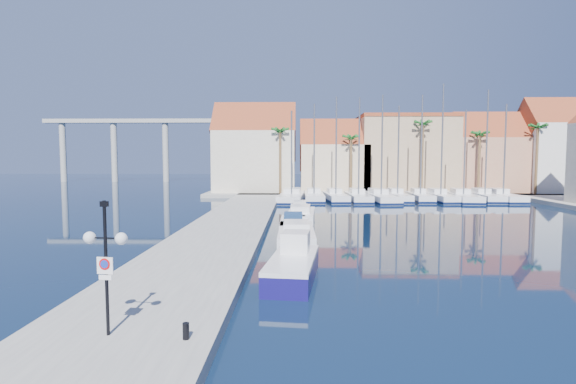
% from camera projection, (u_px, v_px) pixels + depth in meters
% --- Properties ---
extents(ground, '(260.00, 260.00, 0.00)m').
position_uv_depth(ground, '(372.00, 273.00, 21.96)').
color(ground, black).
rests_on(ground, ground).
extents(quay_west, '(6.00, 77.00, 0.50)m').
position_uv_depth(quay_west, '(230.00, 226.00, 35.57)').
color(quay_west, gray).
rests_on(quay_west, ground).
extents(shore_north, '(54.00, 16.00, 0.50)m').
position_uv_depth(shore_north, '(385.00, 192.00, 69.60)').
color(shore_north, gray).
rests_on(shore_north, ground).
extents(lamp_post, '(1.33, 0.49, 3.93)m').
position_uv_depth(lamp_post, '(105.00, 247.00, 12.85)').
color(lamp_post, black).
rests_on(lamp_post, quay_west).
extents(bollard, '(0.19, 0.19, 0.47)m').
position_uv_depth(bollard, '(186.00, 331.00, 12.73)').
color(bollard, black).
rests_on(bollard, quay_west).
extents(fishing_boat, '(2.65, 6.11, 2.07)m').
position_uv_depth(fishing_boat, '(293.00, 265.00, 20.79)').
color(fishing_boat, '#140E56').
rests_on(fishing_boat, ground).
extents(motorboat_west_0, '(2.43, 7.46, 1.40)m').
position_uv_depth(motorboat_west_0, '(296.00, 233.00, 30.41)').
color(motorboat_west_0, white).
rests_on(motorboat_west_0, ground).
extents(motorboat_west_1, '(2.00, 6.20, 1.40)m').
position_uv_depth(motorboat_west_1, '(293.00, 224.00, 34.85)').
color(motorboat_west_1, white).
rests_on(motorboat_west_1, ground).
extents(motorboat_west_2, '(2.76, 7.41, 1.40)m').
position_uv_depth(motorboat_west_2, '(301.00, 214.00, 40.52)').
color(motorboat_west_2, white).
rests_on(motorboat_west_2, ground).
extents(motorboat_west_3, '(1.74, 5.40, 1.40)m').
position_uv_depth(motorboat_west_3, '(299.00, 209.00, 44.47)').
color(motorboat_west_3, white).
rests_on(motorboat_west_3, ground).
extents(sailboat_0, '(3.74, 11.38, 11.52)m').
position_uv_depth(sailboat_0, '(292.00, 197.00, 57.94)').
color(sailboat_0, white).
rests_on(sailboat_0, ground).
extents(sailboat_1, '(2.47, 9.21, 12.47)m').
position_uv_depth(sailboat_1, '(314.00, 196.00, 58.58)').
color(sailboat_1, white).
rests_on(sailboat_1, ground).
extents(sailboat_2, '(3.10, 9.20, 13.31)m').
position_uv_depth(sailboat_2, '(335.00, 196.00, 58.15)').
color(sailboat_2, white).
rests_on(sailboat_2, ground).
extents(sailboat_3, '(2.75, 9.42, 13.18)m').
position_uv_depth(sailboat_3, '(358.00, 197.00, 57.85)').
color(sailboat_3, white).
rests_on(sailboat_3, ground).
extents(sailboat_4, '(3.64, 10.73, 13.42)m').
position_uv_depth(sailboat_4, '(380.00, 197.00, 57.40)').
color(sailboat_4, white).
rests_on(sailboat_4, ground).
extents(sailboat_5, '(2.50, 8.60, 12.17)m').
position_uv_depth(sailboat_5, '(397.00, 196.00, 58.34)').
color(sailboat_5, white).
rests_on(sailboat_5, ground).
extents(sailboat_6, '(2.41, 8.29, 13.54)m').
position_uv_depth(sailboat_6, '(419.00, 196.00, 58.16)').
color(sailboat_6, white).
rests_on(sailboat_6, ground).
extents(sailboat_7, '(2.89, 9.22, 14.87)m').
position_uv_depth(sailboat_7, '(439.00, 196.00, 57.81)').
color(sailboat_7, white).
rests_on(sailboat_7, ground).
extents(sailboat_8, '(3.55, 10.40, 11.60)m').
position_uv_depth(sailboat_8, '(462.00, 197.00, 57.74)').
color(sailboat_8, white).
rests_on(sailboat_8, ground).
extents(sailboat_9, '(2.74, 9.25, 14.17)m').
position_uv_depth(sailboat_9, '(483.00, 196.00, 58.24)').
color(sailboat_9, white).
rests_on(sailboat_9, ground).
extents(sailboat_10, '(2.68, 9.46, 12.36)m').
position_uv_depth(sailboat_10, '(501.00, 197.00, 57.93)').
color(sailboat_10, white).
rests_on(sailboat_10, ground).
extents(building_0, '(12.30, 9.00, 13.50)m').
position_uv_depth(building_0, '(255.00, 152.00, 68.49)').
color(building_0, beige).
rests_on(building_0, shore_north).
extents(building_1, '(10.30, 8.00, 11.00)m').
position_uv_depth(building_1, '(334.00, 160.00, 68.36)').
color(building_1, beige).
rests_on(building_1, shore_north).
extents(building_2, '(14.20, 10.20, 11.50)m').
position_uv_depth(building_2, '(405.00, 153.00, 69.08)').
color(building_2, tan).
rests_on(building_2, shore_north).
extents(building_3, '(10.30, 8.00, 12.00)m').
position_uv_depth(building_3, '(486.00, 156.00, 67.89)').
color(building_3, tan).
rests_on(building_3, shore_north).
extents(building_4, '(8.30, 8.00, 14.00)m').
position_uv_depth(building_4, '(550.00, 148.00, 66.63)').
color(building_4, white).
rests_on(building_4, shore_north).
extents(palm_0, '(2.60, 2.60, 10.15)m').
position_uv_depth(palm_0, '(280.00, 133.00, 63.24)').
color(palm_0, brown).
rests_on(palm_0, shore_north).
extents(palm_1, '(2.60, 2.60, 9.15)m').
position_uv_depth(palm_1, '(351.00, 140.00, 63.12)').
color(palm_1, brown).
rests_on(palm_1, shore_north).
extents(palm_2, '(2.60, 2.60, 11.15)m').
position_uv_depth(palm_2, '(423.00, 126.00, 62.79)').
color(palm_2, brown).
rests_on(palm_2, shore_north).
extents(palm_3, '(2.60, 2.60, 9.65)m').
position_uv_depth(palm_3, '(480.00, 136.00, 62.75)').
color(palm_3, brown).
rests_on(palm_3, shore_north).
extents(palm_4, '(2.60, 2.60, 10.65)m').
position_uv_depth(palm_4, '(538.00, 129.00, 62.52)').
color(palm_4, brown).
rests_on(palm_4, shore_north).
extents(viaduct, '(48.00, 2.20, 14.45)m').
position_uv_depth(viaduct, '(144.00, 137.00, 103.64)').
color(viaduct, '#9E9E99').
rests_on(viaduct, ground).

